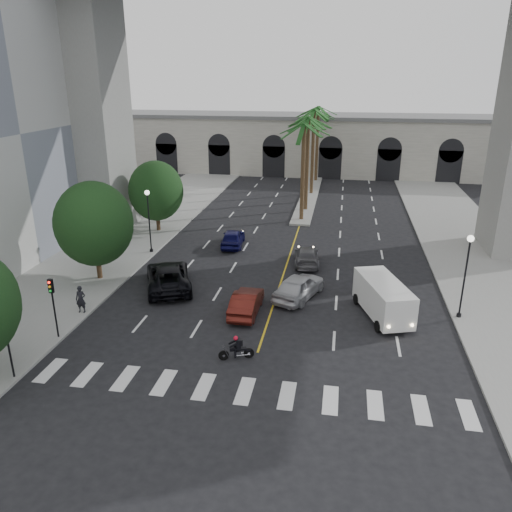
{
  "coord_description": "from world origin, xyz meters",
  "views": [
    {
      "loc": [
        3.97,
        -20.98,
        14.05
      ],
      "look_at": [
        -0.79,
        6.0,
        4.03
      ],
      "focal_mm": 35.0,
      "sensor_mm": 36.0,
      "label": 1
    }
  ],
  "objects_px": {
    "lamp_post_left_far": "(149,216)",
    "traffic_signal_far": "(53,298)",
    "cargo_van": "(383,298)",
    "car_c": "(168,276)",
    "car_e": "(233,238)",
    "car_d": "(307,256)",
    "lamp_post_right": "(466,270)",
    "pedestrian_a": "(81,299)",
    "car_a": "(299,286)",
    "car_b": "(246,302)",
    "motorcycle_rider": "(237,349)",
    "traffic_signal_near": "(6,334)"
  },
  "relations": [
    {
      "from": "traffic_signal_near",
      "to": "car_c",
      "type": "bearing_deg",
      "value": 72.67
    },
    {
      "from": "lamp_post_left_far",
      "to": "car_e",
      "type": "bearing_deg",
      "value": 25.6
    },
    {
      "from": "lamp_post_left_far",
      "to": "traffic_signal_far",
      "type": "height_order",
      "value": "lamp_post_left_far"
    },
    {
      "from": "lamp_post_left_far",
      "to": "car_e",
      "type": "height_order",
      "value": "lamp_post_left_far"
    },
    {
      "from": "car_a",
      "to": "car_e",
      "type": "xyz_separation_m",
      "value": [
        -6.62,
        9.64,
        -0.08
      ]
    },
    {
      "from": "car_c",
      "to": "car_b",
      "type": "bearing_deg",
      "value": 132.59
    },
    {
      "from": "car_a",
      "to": "car_c",
      "type": "xyz_separation_m",
      "value": [
        -9.08,
        0.07,
        0.03
      ]
    },
    {
      "from": "lamp_post_left_far",
      "to": "car_d",
      "type": "distance_m",
      "value": 13.15
    },
    {
      "from": "lamp_post_left_far",
      "to": "cargo_van",
      "type": "height_order",
      "value": "lamp_post_left_far"
    },
    {
      "from": "traffic_signal_near",
      "to": "motorcycle_rider",
      "type": "relative_size",
      "value": 2.02
    },
    {
      "from": "lamp_post_right",
      "to": "car_a",
      "type": "height_order",
      "value": "lamp_post_right"
    },
    {
      "from": "lamp_post_left_far",
      "to": "traffic_signal_far",
      "type": "xyz_separation_m",
      "value": [
        0.1,
        -14.5,
        -0.71
      ]
    },
    {
      "from": "traffic_signal_far",
      "to": "pedestrian_a",
      "type": "height_order",
      "value": "traffic_signal_far"
    },
    {
      "from": "traffic_signal_near",
      "to": "cargo_van",
      "type": "height_order",
      "value": "traffic_signal_near"
    },
    {
      "from": "traffic_signal_near",
      "to": "cargo_van",
      "type": "bearing_deg",
      "value": 28.95
    },
    {
      "from": "traffic_signal_near",
      "to": "car_a",
      "type": "relative_size",
      "value": 0.75
    },
    {
      "from": "car_c",
      "to": "car_e",
      "type": "relative_size",
      "value": 1.41
    },
    {
      "from": "traffic_signal_near",
      "to": "pedestrian_a",
      "type": "bearing_deg",
      "value": 91.62
    },
    {
      "from": "lamp_post_left_far",
      "to": "traffic_signal_far",
      "type": "relative_size",
      "value": 1.47
    },
    {
      "from": "motorcycle_rider",
      "to": "lamp_post_right",
      "type": "bearing_deg",
      "value": 9.17
    },
    {
      "from": "lamp_post_right",
      "to": "car_e",
      "type": "relative_size",
      "value": 1.22
    },
    {
      "from": "lamp_post_left_far",
      "to": "car_d",
      "type": "height_order",
      "value": "lamp_post_left_far"
    },
    {
      "from": "cargo_van",
      "to": "motorcycle_rider",
      "type": "bearing_deg",
      "value": -159.13
    },
    {
      "from": "car_d",
      "to": "motorcycle_rider",
      "type": "bearing_deg",
      "value": 74.67
    },
    {
      "from": "car_c",
      "to": "car_a",
      "type": "bearing_deg",
      "value": 157.45
    },
    {
      "from": "car_b",
      "to": "car_c",
      "type": "relative_size",
      "value": 0.71
    },
    {
      "from": "lamp_post_right",
      "to": "car_d",
      "type": "relative_size",
      "value": 1.16
    },
    {
      "from": "car_c",
      "to": "car_d",
      "type": "bearing_deg",
      "value": -167.04
    },
    {
      "from": "car_a",
      "to": "car_d",
      "type": "distance_m",
      "value": 6.44
    },
    {
      "from": "cargo_van",
      "to": "pedestrian_a",
      "type": "bearing_deg",
      "value": 170.77
    },
    {
      "from": "car_e",
      "to": "traffic_signal_near",
      "type": "bearing_deg",
      "value": 69.11
    },
    {
      "from": "motorcycle_rider",
      "to": "pedestrian_a",
      "type": "relative_size",
      "value": 1.05
    },
    {
      "from": "motorcycle_rider",
      "to": "car_d",
      "type": "relative_size",
      "value": 0.39
    },
    {
      "from": "car_b",
      "to": "car_e",
      "type": "bearing_deg",
      "value": -73.47
    },
    {
      "from": "lamp_post_right",
      "to": "car_e",
      "type": "xyz_separation_m",
      "value": [
        -16.52,
        11.01,
        -2.47
      ]
    },
    {
      "from": "lamp_post_left_far",
      "to": "car_b",
      "type": "xyz_separation_m",
      "value": [
        9.9,
        -9.44,
        -2.49
      ]
    },
    {
      "from": "lamp_post_right",
      "to": "traffic_signal_near",
      "type": "height_order",
      "value": "lamp_post_right"
    },
    {
      "from": "lamp_post_right",
      "to": "pedestrian_a",
      "type": "xyz_separation_m",
      "value": [
        -22.9,
        -3.41,
        -2.21
      ]
    },
    {
      "from": "car_c",
      "to": "cargo_van",
      "type": "bearing_deg",
      "value": 150.3
    },
    {
      "from": "traffic_signal_far",
      "to": "pedestrian_a",
      "type": "distance_m",
      "value": 3.44
    },
    {
      "from": "traffic_signal_far",
      "to": "motorcycle_rider",
      "type": "height_order",
      "value": "traffic_signal_far"
    },
    {
      "from": "motorcycle_rider",
      "to": "car_c",
      "type": "bearing_deg",
      "value": 109.28
    },
    {
      "from": "car_c",
      "to": "cargo_van",
      "type": "relative_size",
      "value": 1.09
    },
    {
      "from": "lamp_post_left_far",
      "to": "pedestrian_a",
      "type": "distance_m",
      "value": 11.62
    },
    {
      "from": "lamp_post_right",
      "to": "traffic_signal_near",
      "type": "xyz_separation_m",
      "value": [
        -22.7,
        -10.5,
        -0.71
      ]
    },
    {
      "from": "lamp_post_right",
      "to": "traffic_signal_near",
      "type": "distance_m",
      "value": 25.02
    },
    {
      "from": "car_a",
      "to": "car_b",
      "type": "xyz_separation_m",
      "value": [
        -3.0,
        -2.8,
        -0.1
      ]
    },
    {
      "from": "car_a",
      "to": "pedestrian_a",
      "type": "distance_m",
      "value": 13.85
    },
    {
      "from": "pedestrian_a",
      "to": "traffic_signal_near",
      "type": "bearing_deg",
      "value": -94.04
    },
    {
      "from": "lamp_post_left_far",
      "to": "car_b",
      "type": "relative_size",
      "value": 1.21
    }
  ]
}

